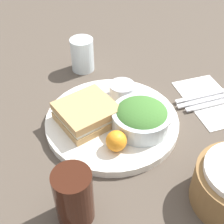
{
  "coord_description": "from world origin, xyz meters",
  "views": [
    {
      "loc": [
        0.16,
        0.5,
        0.51
      ],
      "look_at": [
        0.0,
        0.0,
        0.04
      ],
      "focal_mm": 50.0,
      "sensor_mm": 36.0,
      "label": 1
    }
  ],
  "objects_px": {
    "water_glass": "(82,55)",
    "plate": "(112,121)",
    "dressing_cup": "(122,90)",
    "fork": "(206,95)",
    "spoon": "(214,103)",
    "knife": "(210,99)",
    "sandwich": "(87,113)",
    "salad_bowl": "(141,117)",
    "drink_glass": "(74,197)"
  },
  "relations": [
    {
      "from": "salad_bowl",
      "to": "drink_glass",
      "type": "bearing_deg",
      "value": 40.51
    },
    {
      "from": "drink_glass",
      "to": "fork",
      "type": "bearing_deg",
      "value": -150.4
    },
    {
      "from": "fork",
      "to": "spoon",
      "type": "distance_m",
      "value": 0.04
    },
    {
      "from": "salad_bowl",
      "to": "dressing_cup",
      "type": "height_order",
      "value": "salad_bowl"
    },
    {
      "from": "dressing_cup",
      "to": "fork",
      "type": "bearing_deg",
      "value": 167.31
    },
    {
      "from": "fork",
      "to": "plate",
      "type": "bearing_deg",
      "value": -176.09
    },
    {
      "from": "drink_glass",
      "to": "spoon",
      "type": "distance_m",
      "value": 0.44
    },
    {
      "from": "plate",
      "to": "fork",
      "type": "bearing_deg",
      "value": -174.98
    },
    {
      "from": "sandwich",
      "to": "salad_bowl",
      "type": "distance_m",
      "value": 0.12
    },
    {
      "from": "water_glass",
      "to": "dressing_cup",
      "type": "bearing_deg",
      "value": 108.04
    },
    {
      "from": "salad_bowl",
      "to": "fork",
      "type": "distance_m",
      "value": 0.22
    },
    {
      "from": "water_glass",
      "to": "plate",
      "type": "bearing_deg",
      "value": 91.91
    },
    {
      "from": "plate",
      "to": "dressing_cup",
      "type": "bearing_deg",
      "value": -124.42
    },
    {
      "from": "salad_bowl",
      "to": "water_glass",
      "type": "height_order",
      "value": "water_glass"
    },
    {
      "from": "salad_bowl",
      "to": "drink_glass",
      "type": "relative_size",
      "value": 1.17
    },
    {
      "from": "plate",
      "to": "water_glass",
      "type": "relative_size",
      "value": 3.27
    },
    {
      "from": "fork",
      "to": "knife",
      "type": "bearing_deg",
      "value": -90.0
    },
    {
      "from": "plate",
      "to": "dressing_cup",
      "type": "relative_size",
      "value": 4.89
    },
    {
      "from": "sandwich",
      "to": "dressing_cup",
      "type": "distance_m",
      "value": 0.12
    },
    {
      "from": "dressing_cup",
      "to": "fork",
      "type": "xyz_separation_m",
      "value": [
        -0.21,
        0.05,
        -0.03
      ]
    },
    {
      "from": "plate",
      "to": "sandwich",
      "type": "distance_m",
      "value": 0.07
    },
    {
      "from": "knife",
      "to": "plate",
      "type": "bearing_deg",
      "value": 180.0
    },
    {
      "from": "sandwich",
      "to": "fork",
      "type": "relative_size",
      "value": 0.86
    },
    {
      "from": "dressing_cup",
      "to": "knife",
      "type": "height_order",
      "value": "dressing_cup"
    },
    {
      "from": "sandwich",
      "to": "salad_bowl",
      "type": "height_order",
      "value": "salad_bowl"
    },
    {
      "from": "knife",
      "to": "water_glass",
      "type": "bearing_deg",
      "value": 137.24
    },
    {
      "from": "sandwich",
      "to": "water_glass",
      "type": "xyz_separation_m",
      "value": [
        -0.05,
        -0.24,
        0.01
      ]
    },
    {
      "from": "plate",
      "to": "knife",
      "type": "distance_m",
      "value": 0.26
    },
    {
      "from": "dressing_cup",
      "to": "drink_glass",
      "type": "relative_size",
      "value": 0.56
    },
    {
      "from": "drink_glass",
      "to": "spoon",
      "type": "relative_size",
      "value": 0.72
    },
    {
      "from": "sandwich",
      "to": "salad_bowl",
      "type": "bearing_deg",
      "value": 154.24
    },
    {
      "from": "spoon",
      "to": "water_glass",
      "type": "bearing_deg",
      "value": 135.22
    },
    {
      "from": "dressing_cup",
      "to": "plate",
      "type": "bearing_deg",
      "value": 55.58
    },
    {
      "from": "salad_bowl",
      "to": "knife",
      "type": "height_order",
      "value": "salad_bowl"
    },
    {
      "from": "drink_glass",
      "to": "spoon",
      "type": "xyz_separation_m",
      "value": [
        -0.4,
        -0.19,
        -0.05
      ]
    },
    {
      "from": "dressing_cup",
      "to": "knife",
      "type": "distance_m",
      "value": 0.23
    },
    {
      "from": "fork",
      "to": "knife",
      "type": "height_order",
      "value": "same"
    },
    {
      "from": "dressing_cup",
      "to": "spoon",
      "type": "height_order",
      "value": "dressing_cup"
    },
    {
      "from": "drink_glass",
      "to": "knife",
      "type": "xyz_separation_m",
      "value": [
        -0.39,
        -0.21,
        -0.05
      ]
    },
    {
      "from": "dressing_cup",
      "to": "fork",
      "type": "relative_size",
      "value": 0.36
    },
    {
      "from": "salad_bowl",
      "to": "water_glass",
      "type": "distance_m",
      "value": 0.3
    },
    {
      "from": "fork",
      "to": "knife",
      "type": "xyz_separation_m",
      "value": [
        -0.0,
        0.02,
        0.0
      ]
    },
    {
      "from": "plate",
      "to": "knife",
      "type": "relative_size",
      "value": 1.67
    },
    {
      "from": "sandwich",
      "to": "knife",
      "type": "xyz_separation_m",
      "value": [
        -0.32,
        0.01,
        -0.04
      ]
    },
    {
      "from": "sandwich",
      "to": "dressing_cup",
      "type": "height_order",
      "value": "sandwich"
    },
    {
      "from": "plate",
      "to": "dressing_cup",
      "type": "height_order",
      "value": "dressing_cup"
    },
    {
      "from": "dressing_cup",
      "to": "water_glass",
      "type": "xyz_separation_m",
      "value": [
        0.06,
        -0.18,
        0.01
      ]
    },
    {
      "from": "salad_bowl",
      "to": "drink_glass",
      "type": "distance_m",
      "value": 0.24
    },
    {
      "from": "dressing_cup",
      "to": "spoon",
      "type": "distance_m",
      "value": 0.23
    },
    {
      "from": "plate",
      "to": "knife",
      "type": "height_order",
      "value": "plate"
    }
  ]
}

